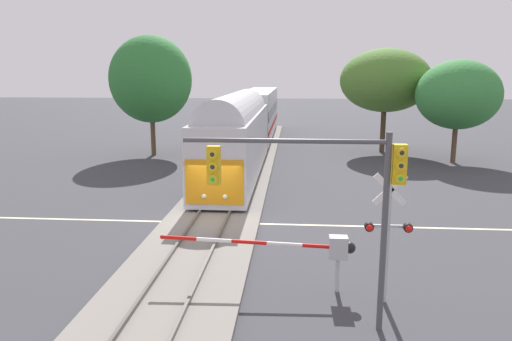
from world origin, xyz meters
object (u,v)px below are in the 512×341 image
object	(u,v)px
commuter_train	(250,120)
oak_far_right	(385,80)
oak_behind_train	(151,79)
maple_right_background	(458,95)
traffic_signal_near_right	(325,182)
crossing_gate_near	(315,248)
crossing_signal_mast	(388,223)

from	to	relation	value
commuter_train	oak_far_right	size ratio (longest dim) A/B	4.62
oak_far_right	oak_behind_train	size ratio (longest dim) A/B	0.90
oak_behind_train	maple_right_background	bearing A→B (deg)	-3.90
traffic_signal_near_right	crossing_gate_near	bearing A→B (deg)	92.45
traffic_signal_near_right	oak_far_right	bearing A→B (deg)	77.26
commuter_train	maple_right_background	size ratio (longest dim) A/B	5.25
commuter_train	crossing_signal_mast	size ratio (longest dim) A/B	10.02
oak_far_right	maple_right_background	distance (m)	6.58
commuter_train	maple_right_background	distance (m)	16.29
traffic_signal_near_right	oak_behind_train	distance (m)	29.79
commuter_train	traffic_signal_near_right	xyz separation A→B (m)	(4.48, -28.58, 1.23)
crossing_gate_near	oak_far_right	xyz separation A→B (m)	(6.90, 27.84, 4.67)
crossing_signal_mast	traffic_signal_near_right	size ratio (longest dim) A/B	0.72
oak_behind_train	oak_far_right	bearing A→B (deg)	9.11
oak_far_right	maple_right_background	size ratio (longest dim) A/B	1.14
oak_far_right	crossing_gate_near	bearing A→B (deg)	-103.92
traffic_signal_near_right	oak_far_right	size ratio (longest dim) A/B	0.64
commuter_train	traffic_signal_near_right	size ratio (longest dim) A/B	7.22
traffic_signal_near_right	commuter_train	bearing A→B (deg)	98.91
crossing_gate_near	oak_behind_train	size ratio (longest dim) A/B	0.63
crossing_signal_mast	maple_right_background	bearing A→B (deg)	68.50
traffic_signal_near_right	maple_right_background	size ratio (longest dim) A/B	0.73
commuter_train	crossing_signal_mast	world-z (taller)	commuter_train
commuter_train	traffic_signal_near_right	distance (m)	28.96
oak_far_right	oak_behind_train	xyz separation A→B (m)	(-19.19, -3.08, 0.11)
crossing_signal_mast	oak_behind_train	world-z (taller)	oak_behind_train
oak_behind_train	crossing_signal_mast	bearing A→B (deg)	-60.54
traffic_signal_near_right	oak_far_right	distance (m)	30.91
crossing_gate_near	crossing_signal_mast	size ratio (longest dim) A/B	1.51
crossing_signal_mast	traffic_signal_near_right	bearing A→B (deg)	-140.40
commuter_train	oak_far_right	distance (m)	11.85
maple_right_background	oak_behind_train	bearing A→B (deg)	176.10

